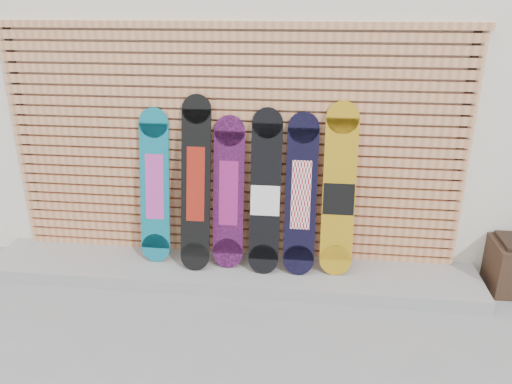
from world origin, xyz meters
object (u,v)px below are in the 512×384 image
snowboard_3 (265,193)px  snowboard_4 (301,195)px  snowboard_2 (229,193)px  snowboard_5 (339,192)px  snowboard_0 (155,187)px  snowboard_1 (196,184)px

snowboard_3 → snowboard_4: snowboard_3 is taller
snowboard_2 → snowboard_3: bearing=-6.1°
snowboard_3 → snowboard_5: 0.65m
snowboard_2 → snowboard_4: 0.66m
snowboard_5 → snowboard_0: bearing=179.1°
snowboard_4 → snowboard_5: bearing=2.8°
snowboard_4 → snowboard_3: bearing=-178.1°
snowboard_0 → snowboard_3: (1.04, -0.05, 0.00)m
snowboard_2 → snowboard_5: (0.99, -0.01, 0.06)m
snowboard_2 → snowboard_1: bearing=-171.8°
snowboard_3 → snowboard_5: size_ratio=0.95×
snowboard_0 → snowboard_1: bearing=-8.3°
snowboard_4 → snowboard_5: 0.34m
snowboard_0 → snowboard_2: (0.70, -0.02, -0.03)m
snowboard_2 → snowboard_3: 0.34m
snowboard_1 → snowboard_3: snowboard_1 is taller
snowboard_3 → snowboard_4: size_ratio=1.02×
snowboard_3 → snowboard_4: (0.32, 0.01, -0.00)m
snowboard_0 → snowboard_4: (1.36, -0.04, -0.00)m
snowboard_3 → snowboard_0: bearing=177.0°
snowboard_0 → snowboard_5: 1.69m
snowboard_2 → snowboard_3: (0.34, -0.04, 0.03)m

